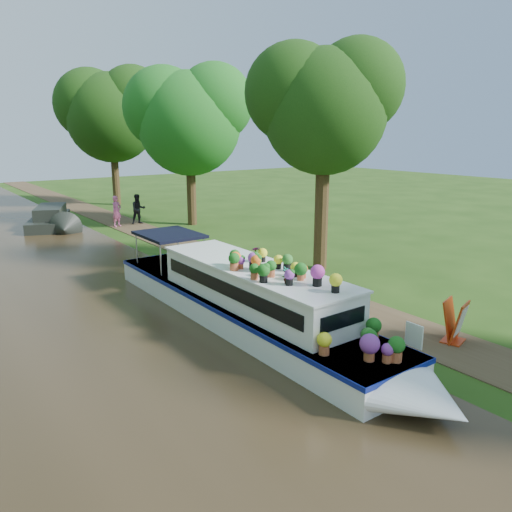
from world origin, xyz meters
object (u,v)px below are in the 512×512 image
Objects in this scene: pedestrian_pink at (117,211)px; pedestrian_dark at (138,209)px; second_boat at (51,219)px; plant_boat at (254,301)px; sandwich_board at (455,323)px.

pedestrian_pink reaches higher than pedestrian_dark.
pedestrian_pink is at bearing -13.27° from second_boat.
pedestrian_pink is (2.75, 17.56, 0.09)m from plant_boat.
pedestrian_pink is (3.20, -2.26, 0.43)m from second_boat.
sandwich_board is 21.63m from pedestrian_dark.
sandwich_board is (3.78, -3.95, -0.31)m from plant_boat.
sandwich_board is at bearing -46.26° from plant_boat.
pedestrian_dark is (4.60, -2.15, 0.42)m from second_boat.
sandwich_board is (4.22, -23.77, 0.03)m from second_boat.
second_boat is (-0.45, 19.82, -0.34)m from plant_boat.
pedestrian_dark reaches higher than sandwich_board.
plant_boat is at bearing -96.47° from pedestrian_dark.
second_boat is 3.81× the size of pedestrian_dark.
plant_boat is 11.91× the size of sandwich_board.
plant_boat reaches higher than sandwich_board.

